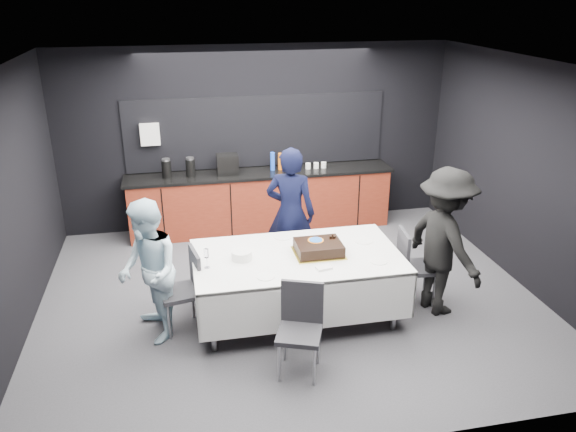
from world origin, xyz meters
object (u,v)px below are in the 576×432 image
Objects in this scene: party_table at (297,266)px; plate_stack at (242,255)px; chair_right at (411,261)px; cake_assembly at (319,248)px; chair_left at (186,284)px; chair_near at (301,322)px; champagne_flute at (206,254)px; person_right at (444,242)px; person_center at (291,213)px; person_left at (148,272)px.

plate_stack is at bearing 178.21° from party_table.
cake_assembly is at bearing -177.63° from chair_right.
party_table is 1.25m from chair_left.
chair_near reaches higher than party_table.
cake_assembly is at bearing -2.75° from party_table.
champagne_flute is 0.13× the size of person_right.
person_center reaches higher than champagne_flute.
person_left is at bearing -177.48° from cake_assembly.
person_left is at bearing 178.43° from champagne_flute.
person_right is (3.30, -0.11, 0.09)m from person_left.
party_table is at bearing 6.26° from champagne_flute.
person_center is 1.11× the size of person_left.
champagne_flute is 1.26m from chair_near.
party_table is 1.47× the size of person_left.
person_center is 1.96m from person_right.
chair_near is 0.59× the size of person_left.
person_center is (-0.11, 1.02, 0.02)m from cake_assembly.
cake_assembly reaches higher than party_table.
person_center reaches higher than plate_stack.
chair_left is at bearing 92.12° from person_left.
champagne_flute reaches higher than party_table.
cake_assembly is 0.59× the size of chair_near.
cake_assembly is 1.87m from person_left.
plate_stack is 0.13× the size of person_center.
plate_stack is at bearing 18.39° from champagne_flute.
chair_right is at bearing 0.47° from chair_left.
person_right is at bearing -41.87° from chair_right.
chair_left is 0.53× the size of person_right.
party_table is 10.36× the size of champagne_flute.
champagne_flute is at bearing -28.54° from chair_left.
plate_stack is at bearing 82.67° from person_left.
cake_assembly reaches higher than chair_left.
person_right is (2.29, -0.22, 0.04)m from plate_stack.
person_left is (-1.45, 0.87, 0.25)m from chair_near.
chair_left is at bearing 59.44° from person_center.
chair_near is 2.03m from person_right.
chair_right reaches higher than plate_stack.
plate_stack is 0.14× the size of person_left.
chair_near is at bearing -42.64° from chair_left.
party_table is 1.63m from person_left.
party_table is 0.65m from plate_stack.
chair_left is (-1.49, 0.03, -0.31)m from cake_assembly.
person_right reaches higher than chair_right.
champagne_flute is 0.14× the size of person_left.
person_center is at bearing 52.61° from plate_stack.
party_table is 1.04m from person_center.
cake_assembly is 2.41× the size of plate_stack.
champagne_flute is 0.24× the size of chair_left.
person_left is at bearing -164.10° from chair_left.
person_left reaches higher than chair_near.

